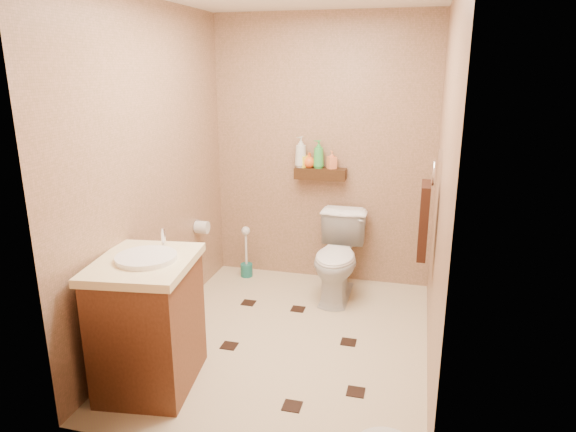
# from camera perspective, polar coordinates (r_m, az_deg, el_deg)

# --- Properties ---
(ground) EXTENTS (2.50, 2.50, 0.00)m
(ground) POSITION_cam_1_polar(r_m,az_deg,el_deg) (3.90, -0.04, -13.57)
(ground) COLOR #CAB194
(ground) RESTS_ON ground
(wall_back) EXTENTS (2.00, 0.04, 2.40)m
(wall_back) POSITION_cam_1_polar(r_m,az_deg,el_deg) (4.67, 3.85, 7.08)
(wall_back) COLOR #A4785D
(wall_back) RESTS_ON ground
(wall_front) EXTENTS (2.00, 0.04, 2.40)m
(wall_front) POSITION_cam_1_polar(r_m,az_deg,el_deg) (2.32, -7.85, -2.57)
(wall_front) COLOR #A4785D
(wall_front) RESTS_ON ground
(wall_left) EXTENTS (0.04, 2.50, 2.40)m
(wall_left) POSITION_cam_1_polar(r_m,az_deg,el_deg) (3.84, -14.71, 4.58)
(wall_left) COLOR #A4785D
(wall_left) RESTS_ON ground
(wall_right) EXTENTS (0.04, 2.50, 2.40)m
(wall_right) POSITION_cam_1_polar(r_m,az_deg,el_deg) (3.36, 16.70, 2.82)
(wall_right) COLOR #A4785D
(wall_right) RESTS_ON ground
(wall_shelf) EXTENTS (0.46, 0.14, 0.10)m
(wall_shelf) POSITION_cam_1_polar(r_m,az_deg,el_deg) (4.62, 3.62, 4.73)
(wall_shelf) COLOR #3C2310
(wall_shelf) RESTS_ON wall_back
(floor_accents) EXTENTS (1.16, 1.36, 0.01)m
(floor_accents) POSITION_cam_1_polar(r_m,az_deg,el_deg) (3.84, 0.53, -14.08)
(floor_accents) COLOR black
(floor_accents) RESTS_ON ground
(toilet) EXTENTS (0.41, 0.72, 0.73)m
(toilet) POSITION_cam_1_polar(r_m,az_deg,el_deg) (4.45, 5.57, -4.60)
(toilet) COLOR white
(toilet) RESTS_ON ground
(vanity) EXTENTS (0.65, 0.75, 0.97)m
(vanity) POSITION_cam_1_polar(r_m,az_deg,el_deg) (3.35, -15.22, -11.19)
(vanity) COLOR brown
(vanity) RESTS_ON ground
(toilet_brush) EXTENTS (0.11, 0.11, 0.50)m
(toilet_brush) POSITION_cam_1_polar(r_m,az_deg,el_deg) (4.93, -4.65, -4.79)
(toilet_brush) COLOR #1B6C62
(toilet_brush) RESTS_ON ground
(towel_ring) EXTENTS (0.12, 0.30, 0.76)m
(towel_ring) POSITION_cam_1_polar(r_m,az_deg,el_deg) (3.67, 14.92, -0.08)
(towel_ring) COLOR silver
(towel_ring) RESTS_ON wall_right
(toilet_paper) EXTENTS (0.12, 0.11, 0.12)m
(toilet_paper) POSITION_cam_1_polar(r_m,az_deg,el_deg) (4.52, -9.55, -1.23)
(toilet_paper) COLOR silver
(toilet_paper) RESTS_ON wall_left
(bottle_a) EXTENTS (0.14, 0.14, 0.28)m
(bottle_a) POSITION_cam_1_polar(r_m,az_deg,el_deg) (4.62, 1.43, 7.13)
(bottle_a) COLOR silver
(bottle_a) RESTS_ON wall_shelf
(bottle_b) EXTENTS (0.10, 0.10, 0.16)m
(bottle_b) POSITION_cam_1_polar(r_m,az_deg,el_deg) (4.63, 1.72, 6.39)
(bottle_b) COLOR yellow
(bottle_b) RESTS_ON wall_shelf
(bottle_c) EXTENTS (0.14, 0.14, 0.14)m
(bottle_c) POSITION_cam_1_polar(r_m,az_deg,el_deg) (4.62, 2.39, 6.23)
(bottle_c) COLOR orange
(bottle_c) RESTS_ON wall_shelf
(bottle_d) EXTENTS (0.14, 0.14, 0.25)m
(bottle_d) POSITION_cam_1_polar(r_m,az_deg,el_deg) (4.59, 3.43, 6.88)
(bottle_d) COLOR green
(bottle_d) RESTS_ON wall_shelf
(bottle_e) EXTENTS (0.10, 0.10, 0.16)m
(bottle_e) POSITION_cam_1_polar(r_m,az_deg,el_deg) (4.58, 4.89, 6.25)
(bottle_e) COLOR #F78352
(bottle_e) RESTS_ON wall_shelf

